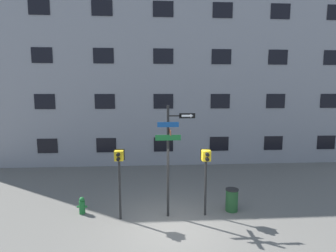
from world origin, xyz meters
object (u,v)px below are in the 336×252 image
(street_sign_pole, at_px, (170,151))
(trash_bin, at_px, (232,200))
(pedestrian_signal_right, at_px, (206,164))
(pedestrian_signal_left, at_px, (119,166))
(fire_hydrant, at_px, (82,206))

(street_sign_pole, distance_m, trash_bin, 3.11)
(pedestrian_signal_right, distance_m, trash_bin, 1.86)
(street_sign_pole, height_order, pedestrian_signal_left, street_sign_pole)
(pedestrian_signal_left, height_order, trash_bin, pedestrian_signal_left)
(street_sign_pole, xyz_separation_m, trash_bin, (2.36, 0.28, -2.00))
(pedestrian_signal_right, distance_m, fire_hydrant, 4.83)
(street_sign_pole, distance_m, pedestrian_signal_left, 1.85)
(pedestrian_signal_left, relative_size, fire_hydrant, 3.95)
(street_sign_pole, relative_size, pedestrian_signal_right, 1.64)
(pedestrian_signal_right, relative_size, trash_bin, 2.86)
(pedestrian_signal_right, xyz_separation_m, trash_bin, (1.07, 0.28, -1.49))
(pedestrian_signal_right, height_order, fire_hydrant, pedestrian_signal_right)
(pedestrian_signal_right, xyz_separation_m, fire_hydrant, (-4.53, 0.40, -1.61))
(street_sign_pole, xyz_separation_m, pedestrian_signal_right, (1.28, 0.00, -0.52))
(street_sign_pole, bearing_deg, pedestrian_signal_right, 0.07)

